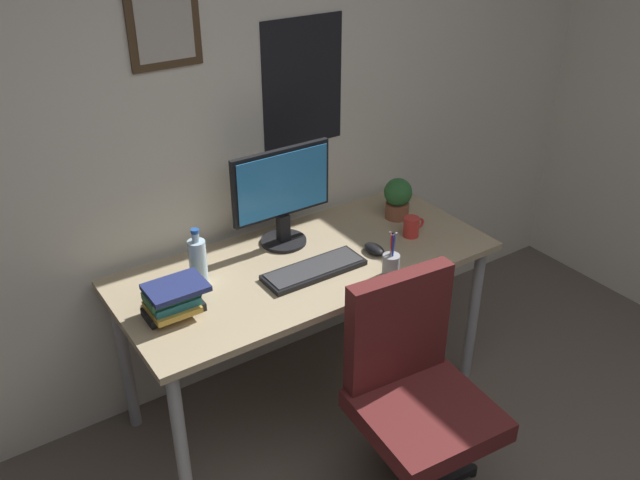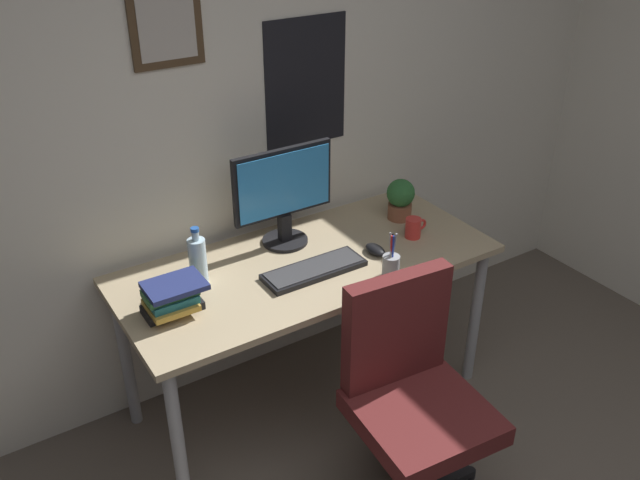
{
  "view_description": "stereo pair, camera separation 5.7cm",
  "coord_description": "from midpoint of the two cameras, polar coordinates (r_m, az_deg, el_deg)",
  "views": [
    {
      "loc": [
        -1.18,
        -0.32,
        2.22
      ],
      "look_at": [
        0.12,
        1.62,
        0.9
      ],
      "focal_mm": 38.08,
      "sensor_mm": 36.0,
      "label": 1
    },
    {
      "loc": [
        -1.13,
        -0.35,
        2.22
      ],
      "look_at": [
        0.12,
        1.62,
        0.9
      ],
      "focal_mm": 38.08,
      "sensor_mm": 36.0,
      "label": 2
    }
  ],
  "objects": [
    {
      "name": "potted_plant",
      "position": [
        3.15,
        6.02,
        3.59
      ],
      "size": [
        0.13,
        0.13,
        0.2
      ],
      "color": "brown",
      "rests_on": "desk"
    },
    {
      "name": "monitor",
      "position": [
        2.87,
        -3.79,
        3.97
      ],
      "size": [
        0.46,
        0.2,
        0.43
      ],
      "color": "black",
      "rests_on": "desk"
    },
    {
      "name": "coffee_mug_near",
      "position": [
        3.03,
        7.18,
        1.12
      ],
      "size": [
        0.11,
        0.07,
        0.09
      ],
      "color": "red",
      "rests_on": "desk"
    },
    {
      "name": "desk",
      "position": [
        2.88,
        -1.68,
        -3.2
      ],
      "size": [
        1.59,
        0.7,
        0.75
      ],
      "color": "tan",
      "rests_on": "ground_plane"
    },
    {
      "name": "book_stack_left",
      "position": [
        2.54,
        -12.87,
        -4.92
      ],
      "size": [
        0.23,
        0.17,
        0.13
      ],
      "color": "black",
      "rests_on": "desk"
    },
    {
      "name": "wall_back",
      "position": [
        2.89,
        -8.64,
        10.57
      ],
      "size": [
        4.4,
        0.1,
        2.6
      ],
      "color": "silver",
      "rests_on": "ground_plane"
    },
    {
      "name": "office_chair",
      "position": [
        2.56,
        7.25,
        -12.22
      ],
      "size": [
        0.56,
        0.57,
        0.95
      ],
      "color": "#591E1E",
      "rests_on": "ground_plane"
    },
    {
      "name": "keyboard",
      "position": [
        2.75,
        -1.09,
        -2.51
      ],
      "size": [
        0.43,
        0.15,
        0.03
      ],
      "color": "black",
      "rests_on": "desk"
    },
    {
      "name": "pen_cup",
      "position": [
        2.72,
        5.39,
        -2.03
      ],
      "size": [
        0.07,
        0.07,
        0.2
      ],
      "color": "#9EA0A5",
      "rests_on": "desk"
    },
    {
      "name": "computer_mouse",
      "position": [
        2.89,
        4.03,
        -0.76
      ],
      "size": [
        0.06,
        0.11,
        0.04
      ],
      "color": "black",
      "rests_on": "desk"
    },
    {
      "name": "water_bottle",
      "position": [
        2.67,
        -10.81,
        -1.88
      ],
      "size": [
        0.07,
        0.07,
        0.25
      ],
      "color": "silver",
      "rests_on": "desk"
    }
  ]
}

